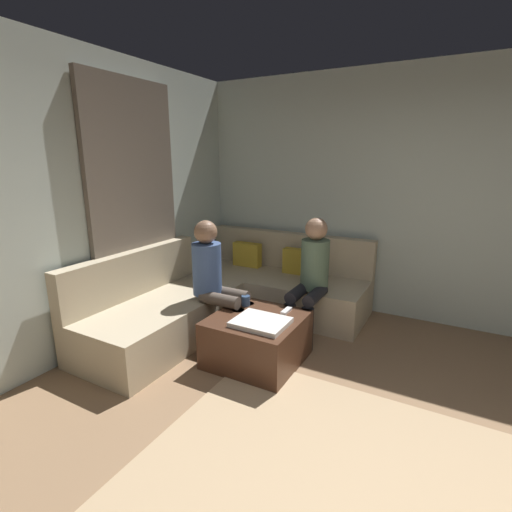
{
  "coord_description": "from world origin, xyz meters",
  "views": [
    {
      "loc": [
        0.05,
        -1.42,
        1.76
      ],
      "look_at": [
        -1.63,
        1.63,
        0.85
      ],
      "focal_mm": 26.34,
      "sensor_mm": 36.0,
      "label": 1
    }
  ],
  "objects_px": {
    "sectional_couch": "(231,296)",
    "person_on_couch_back": "(311,274)",
    "ottoman": "(257,339)",
    "person_on_couch_side": "(215,278)",
    "game_remote": "(286,311)",
    "coffee_mug": "(246,301)"
  },
  "relations": [
    {
      "from": "sectional_couch",
      "to": "person_on_couch_back",
      "type": "relative_size",
      "value": 2.12
    },
    {
      "from": "coffee_mug",
      "to": "person_on_couch_side",
      "type": "relative_size",
      "value": 0.08
    },
    {
      "from": "ottoman",
      "to": "game_remote",
      "type": "bearing_deg",
      "value": 50.71
    },
    {
      "from": "sectional_couch",
      "to": "game_remote",
      "type": "distance_m",
      "value": 0.97
    },
    {
      "from": "game_remote",
      "to": "person_on_couch_back",
      "type": "height_order",
      "value": "person_on_couch_back"
    },
    {
      "from": "person_on_couch_back",
      "to": "sectional_couch",
      "type": "bearing_deg",
      "value": 3.48
    },
    {
      "from": "person_on_couch_side",
      "to": "sectional_couch",
      "type": "bearing_deg",
      "value": -163.53
    },
    {
      "from": "coffee_mug",
      "to": "person_on_couch_back",
      "type": "relative_size",
      "value": 0.08
    },
    {
      "from": "sectional_couch",
      "to": "person_on_couch_back",
      "type": "height_order",
      "value": "person_on_couch_back"
    },
    {
      "from": "ottoman",
      "to": "person_on_couch_back",
      "type": "distance_m",
      "value": 0.86
    },
    {
      "from": "coffee_mug",
      "to": "person_on_couch_side",
      "type": "xyz_separation_m",
      "value": [
        -0.31,
        -0.04,
        0.19
      ]
    },
    {
      "from": "ottoman",
      "to": "person_on_couch_side",
      "type": "distance_m",
      "value": 0.71
    },
    {
      "from": "coffee_mug",
      "to": "person_on_couch_side",
      "type": "height_order",
      "value": "person_on_couch_side"
    },
    {
      "from": "coffee_mug",
      "to": "person_on_couch_back",
      "type": "xyz_separation_m",
      "value": [
        0.45,
        0.52,
        0.19
      ]
    },
    {
      "from": "sectional_couch",
      "to": "coffee_mug",
      "type": "height_order",
      "value": "sectional_couch"
    },
    {
      "from": "coffee_mug",
      "to": "game_remote",
      "type": "xyz_separation_m",
      "value": [
        0.4,
        0.04,
        -0.04
      ]
    },
    {
      "from": "game_remote",
      "to": "person_on_couch_back",
      "type": "distance_m",
      "value": 0.53
    },
    {
      "from": "person_on_couch_back",
      "to": "person_on_couch_side",
      "type": "relative_size",
      "value": 1.0
    },
    {
      "from": "sectional_couch",
      "to": "ottoman",
      "type": "height_order",
      "value": "sectional_couch"
    },
    {
      "from": "sectional_couch",
      "to": "person_on_couch_side",
      "type": "distance_m",
      "value": 0.64
    },
    {
      "from": "sectional_couch",
      "to": "coffee_mug",
      "type": "distance_m",
      "value": 0.68
    },
    {
      "from": "coffee_mug",
      "to": "person_on_couch_back",
      "type": "height_order",
      "value": "person_on_couch_back"
    }
  ]
}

